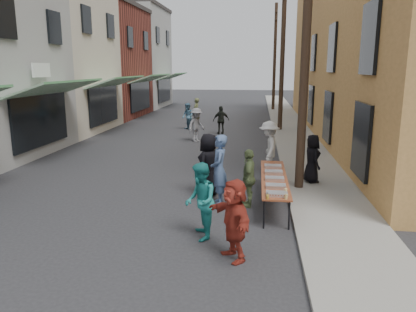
% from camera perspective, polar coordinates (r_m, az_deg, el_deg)
% --- Properties ---
extents(ground, '(120.00, 120.00, 0.00)m').
position_cam_1_polar(ground, '(10.41, -10.25, -8.69)').
color(ground, '#28282B').
rests_on(ground, ground).
extents(sidewalk, '(2.20, 60.00, 0.10)m').
position_cam_1_polar(sidewalk, '(24.62, 11.67, 3.57)').
color(sidewalk, gray).
rests_on(sidewalk, ground).
extents(storefront_row, '(8.00, 37.00, 9.00)m').
position_cam_1_polar(storefront_row, '(27.49, -21.69, 12.38)').
color(storefront_row, maroon).
rests_on(storefront_row, ground).
extents(building_ochre, '(10.00, 28.00, 10.00)m').
position_cam_1_polar(building_ochre, '(24.67, 27.10, 14.06)').
color(building_ochre, '#AA783C').
rests_on(building_ochre, ground).
extents(utility_pole_near, '(0.26, 0.26, 9.00)m').
position_cam_1_polar(utility_pole_near, '(12.36, 13.64, 15.72)').
color(utility_pole_near, '#2D2116').
rests_on(utility_pole_near, ground).
extents(utility_pole_mid, '(0.26, 0.26, 9.00)m').
position_cam_1_polar(utility_pole_mid, '(24.31, 10.44, 14.04)').
color(utility_pole_mid, '#2D2116').
rests_on(utility_pole_mid, ground).
extents(utility_pole_far, '(0.26, 0.26, 9.00)m').
position_cam_1_polar(utility_pole_far, '(36.29, 9.36, 13.45)').
color(utility_pole_far, '#2D2116').
rests_on(utility_pole_far, ground).
extents(serving_table, '(0.70, 4.00, 0.75)m').
position_cam_1_polar(serving_table, '(11.32, 9.29, -3.13)').
color(serving_table, maroon).
rests_on(serving_table, ground).
extents(catering_tray_sausage, '(0.50, 0.33, 0.08)m').
position_cam_1_polar(catering_tray_sausage, '(9.72, 9.65, -5.27)').
color(catering_tray_sausage, maroon).
rests_on(catering_tray_sausage, serving_table).
extents(catering_tray_foil_b, '(0.50, 0.33, 0.08)m').
position_cam_1_polar(catering_tray_foil_b, '(10.34, 9.50, -4.18)').
color(catering_tray_foil_b, '#B2B2B7').
rests_on(catering_tray_foil_b, serving_table).
extents(catering_tray_buns, '(0.50, 0.33, 0.08)m').
position_cam_1_polar(catering_tray_buns, '(11.01, 9.36, -3.15)').
color(catering_tray_buns, tan).
rests_on(catering_tray_buns, serving_table).
extents(catering_tray_foil_d, '(0.50, 0.33, 0.08)m').
position_cam_1_polar(catering_tray_foil_d, '(11.69, 9.23, -2.24)').
color(catering_tray_foil_d, '#B2B2B7').
rests_on(catering_tray_foil_d, serving_table).
extents(catering_tray_buns_end, '(0.50, 0.33, 0.08)m').
position_cam_1_polar(catering_tray_buns_end, '(12.36, 9.12, -1.43)').
color(catering_tray_buns_end, tan).
rests_on(catering_tray_buns_end, serving_table).
extents(condiment_jar_a, '(0.07, 0.07, 0.08)m').
position_cam_1_polar(condiment_jar_a, '(9.42, 8.38, -5.79)').
color(condiment_jar_a, '#A57F26').
rests_on(condiment_jar_a, serving_table).
extents(condiment_jar_b, '(0.07, 0.07, 0.08)m').
position_cam_1_polar(condiment_jar_b, '(9.52, 8.37, -5.60)').
color(condiment_jar_b, '#A57F26').
rests_on(condiment_jar_b, serving_table).
extents(condiment_jar_c, '(0.07, 0.07, 0.08)m').
position_cam_1_polar(condiment_jar_c, '(9.61, 8.36, -5.42)').
color(condiment_jar_c, '#A57F26').
rests_on(condiment_jar_c, serving_table).
extents(cup_stack, '(0.08, 0.08, 0.12)m').
position_cam_1_polar(cup_stack, '(9.49, 10.93, -5.63)').
color(cup_stack, tan).
rests_on(cup_stack, serving_table).
extents(guest_front_a, '(0.88, 1.06, 1.85)m').
position_cam_1_polar(guest_front_a, '(11.82, 0.10, -1.25)').
color(guest_front_a, black).
rests_on(guest_front_a, ground).
extents(guest_front_b, '(0.53, 0.75, 1.94)m').
position_cam_1_polar(guest_front_b, '(11.05, 1.56, -1.97)').
color(guest_front_b, '#455D86').
rests_on(guest_front_b, ground).
extents(guest_front_c, '(0.82, 0.95, 1.71)m').
position_cam_1_polar(guest_front_c, '(8.85, -1.09, -6.41)').
color(guest_front_c, teal).
rests_on(guest_front_c, ground).
extents(guest_front_d, '(0.72, 1.23, 1.89)m').
position_cam_1_polar(guest_front_d, '(14.31, 8.56, 1.11)').
color(guest_front_d, silver).
rests_on(guest_front_d, ground).
extents(guest_front_e, '(0.43, 0.94, 1.58)m').
position_cam_1_polar(guest_front_e, '(10.97, 5.75, -3.10)').
color(guest_front_e, '#54643A').
rests_on(guest_front_e, ground).
extents(guest_queue_back, '(1.16, 1.55, 1.63)m').
position_cam_1_polar(guest_queue_back, '(7.97, 3.69, -8.91)').
color(guest_queue_back, maroon).
rests_on(guest_queue_back, ground).
extents(server, '(0.68, 0.86, 1.54)m').
position_cam_1_polar(server, '(13.30, 14.43, -0.35)').
color(server, black).
rests_on(server, sidewalk).
extents(passerby_left, '(1.12, 1.27, 1.71)m').
position_cam_1_polar(passerby_left, '(20.57, -1.65, 4.39)').
color(passerby_left, slate).
rests_on(passerby_left, ground).
extents(passerby_mid, '(1.01, 0.67, 1.59)m').
position_cam_1_polar(passerby_mid, '(22.93, 1.86, 5.06)').
color(passerby_mid, black).
rests_on(passerby_mid, ground).
extents(passerby_right, '(0.53, 0.71, 1.77)m').
position_cam_1_polar(passerby_right, '(26.54, -1.68, 6.25)').
color(passerby_right, '#555C35').
rests_on(passerby_right, ground).
extents(passerby_far, '(0.96, 1.00, 1.62)m').
position_cam_1_polar(passerby_far, '(24.58, -2.87, 5.58)').
color(passerby_far, teal).
rests_on(passerby_far, ground).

